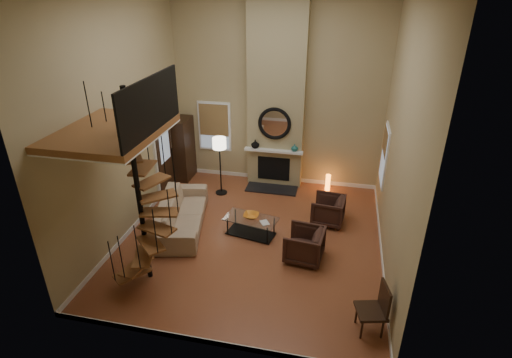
% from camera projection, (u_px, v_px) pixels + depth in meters
% --- Properties ---
extents(ground, '(6.00, 6.50, 0.01)m').
position_uv_depth(ground, '(252.00, 238.00, 9.78)').
color(ground, '#AD5E37').
rests_on(ground, ground).
extents(back_wall, '(6.00, 0.02, 5.50)m').
position_uv_depth(back_wall, '(278.00, 92.00, 11.40)').
color(back_wall, tan).
rests_on(back_wall, ground).
extents(front_wall, '(6.00, 0.02, 5.50)m').
position_uv_depth(front_wall, '(201.00, 206.00, 5.71)').
color(front_wall, tan).
rests_on(front_wall, ground).
extents(left_wall, '(0.02, 6.50, 5.50)m').
position_uv_depth(left_wall, '(122.00, 120.00, 9.13)').
color(left_wall, tan).
rests_on(left_wall, ground).
extents(right_wall, '(0.02, 6.50, 5.50)m').
position_uv_depth(right_wall, '(401.00, 141.00, 7.99)').
color(right_wall, tan).
rests_on(right_wall, ground).
extents(baseboard_back, '(6.00, 0.02, 0.12)m').
position_uv_depth(baseboard_back, '(275.00, 178.00, 12.59)').
color(baseboard_back, white).
rests_on(baseboard_back, ground).
extents(baseboard_front, '(6.00, 0.02, 0.12)m').
position_uv_depth(baseboard_front, '(211.00, 342.00, 6.92)').
color(baseboard_front, white).
rests_on(baseboard_front, ground).
extents(baseboard_left, '(0.02, 6.50, 0.12)m').
position_uv_depth(baseboard_left, '(138.00, 222.00, 10.33)').
color(baseboard_left, white).
rests_on(baseboard_left, ground).
extents(baseboard_right, '(0.02, 6.50, 0.12)m').
position_uv_depth(baseboard_right, '(381.00, 252.00, 9.19)').
color(baseboard_right, white).
rests_on(baseboard_right, ground).
extents(chimney_breast, '(1.60, 0.38, 5.50)m').
position_uv_depth(chimney_breast, '(276.00, 94.00, 11.23)').
color(chimney_breast, tan).
rests_on(chimney_breast, ground).
extents(hearth, '(1.50, 0.60, 0.04)m').
position_uv_depth(hearth, '(272.00, 189.00, 12.02)').
color(hearth, black).
rests_on(hearth, ground).
extents(firebox, '(0.95, 0.02, 0.72)m').
position_uv_depth(firebox, '(274.00, 169.00, 12.04)').
color(firebox, black).
rests_on(firebox, chimney_breast).
extents(mantel, '(1.70, 0.18, 0.06)m').
position_uv_depth(mantel, '(274.00, 151.00, 11.70)').
color(mantel, white).
rests_on(mantel, chimney_breast).
extents(mirror_frame, '(0.94, 0.10, 0.94)m').
position_uv_depth(mirror_frame, '(274.00, 124.00, 11.40)').
color(mirror_frame, black).
rests_on(mirror_frame, chimney_breast).
extents(mirror_disc, '(0.80, 0.01, 0.80)m').
position_uv_depth(mirror_disc, '(275.00, 124.00, 11.41)').
color(mirror_disc, white).
rests_on(mirror_disc, chimney_breast).
extents(vase_left, '(0.24, 0.24, 0.25)m').
position_uv_depth(vase_left, '(255.00, 144.00, 11.77)').
color(vase_left, black).
rests_on(vase_left, mantel).
extents(vase_right, '(0.20, 0.20, 0.21)m').
position_uv_depth(vase_right, '(295.00, 148.00, 11.56)').
color(vase_right, '#185754').
rests_on(vase_right, mantel).
extents(window_back, '(1.02, 0.06, 1.52)m').
position_uv_depth(window_back, '(214.00, 126.00, 12.24)').
color(window_back, white).
rests_on(window_back, back_wall).
extents(window_right, '(0.06, 1.02, 1.52)m').
position_uv_depth(window_right, '(385.00, 155.00, 10.24)').
color(window_right, white).
rests_on(window_right, right_wall).
extents(entry_door, '(0.10, 1.05, 2.16)m').
position_uv_depth(entry_door, '(164.00, 159.00, 11.45)').
color(entry_door, white).
rests_on(entry_door, ground).
extents(loft, '(1.70, 2.20, 1.09)m').
position_uv_depth(loft, '(116.00, 129.00, 7.16)').
color(loft, brown).
rests_on(loft, left_wall).
extents(spiral_stair, '(1.47, 1.47, 4.06)m').
position_uv_depth(spiral_stair, '(141.00, 202.00, 7.76)').
color(spiral_stair, black).
rests_on(spiral_stair, ground).
extents(hutch, '(0.40, 0.86, 1.91)m').
position_uv_depth(hutch, '(184.00, 149.00, 12.36)').
color(hutch, black).
rests_on(hutch, ground).
extents(sofa, '(1.55, 2.74, 0.76)m').
position_uv_depth(sofa, '(181.00, 213.00, 10.09)').
color(sofa, tan).
rests_on(sofa, ground).
extents(armchair_near, '(0.87, 0.85, 0.72)m').
position_uv_depth(armchair_near, '(331.00, 211.00, 10.25)').
color(armchair_near, '#3B211B').
rests_on(armchair_near, ground).
extents(armchair_far, '(0.90, 0.88, 0.75)m').
position_uv_depth(armchair_far, '(308.00, 246.00, 8.92)').
color(armchair_far, '#3B211B').
rests_on(armchair_far, ground).
extents(coffee_table, '(1.36, 0.86, 0.46)m').
position_uv_depth(coffee_table, '(251.00, 224.00, 9.81)').
color(coffee_table, silver).
rests_on(coffee_table, ground).
extents(bowl, '(0.37, 0.37, 0.09)m').
position_uv_depth(bowl, '(251.00, 216.00, 9.76)').
color(bowl, orange).
rests_on(bowl, coffee_table).
extents(book, '(0.28, 0.30, 0.02)m').
position_uv_depth(book, '(264.00, 223.00, 9.53)').
color(book, gray).
rests_on(book, coffee_table).
extents(floor_lamp, '(0.38, 0.38, 1.70)m').
position_uv_depth(floor_lamp, '(220.00, 148.00, 11.21)').
color(floor_lamp, black).
rests_on(floor_lamp, ground).
extents(accent_lamp, '(0.14, 0.14, 0.50)m').
position_uv_depth(accent_lamp, '(328.00, 183.00, 11.88)').
color(accent_lamp, orange).
rests_on(accent_lamp, ground).
extents(side_chair, '(0.59, 0.59, 1.01)m').
position_uv_depth(side_chair, '(376.00, 307.00, 7.01)').
color(side_chair, black).
rests_on(side_chair, ground).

